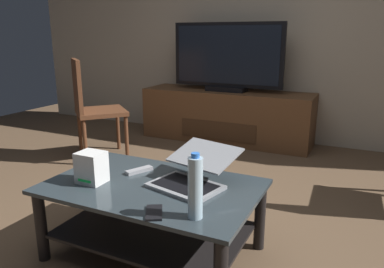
% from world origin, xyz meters
% --- Properties ---
extents(ground_plane, '(7.68, 7.68, 0.00)m').
position_xyz_m(ground_plane, '(0.00, 0.00, 0.00)').
color(ground_plane, brown).
extents(back_wall, '(6.40, 0.12, 2.80)m').
position_xyz_m(back_wall, '(0.00, 2.40, 1.40)').
color(back_wall, '#B2A38C').
rests_on(back_wall, ground).
extents(coffee_table, '(1.10, 0.69, 0.40)m').
position_xyz_m(coffee_table, '(0.02, -0.21, 0.28)').
color(coffee_table, '#2D383D').
rests_on(coffee_table, ground).
extents(media_cabinet, '(1.87, 0.52, 0.56)m').
position_xyz_m(media_cabinet, '(-0.42, 2.08, 0.28)').
color(media_cabinet, brown).
rests_on(media_cabinet, ground).
extents(television, '(1.22, 0.20, 0.72)m').
position_xyz_m(television, '(-0.42, 2.05, 0.91)').
color(television, black).
rests_on(television, media_cabinet).
extents(side_chair, '(0.62, 0.62, 0.94)m').
position_xyz_m(side_chair, '(-1.35, 0.95, 0.52)').
color(side_chair, '#59331E').
rests_on(side_chair, ground).
extents(laptop, '(0.43, 0.48, 0.18)m').
position_xyz_m(laptop, '(0.21, -0.11, 0.46)').
color(laptop, gray).
rests_on(laptop, coffee_table).
extents(router_box, '(0.14, 0.12, 0.16)m').
position_xyz_m(router_box, '(-0.29, -0.31, 0.48)').
color(router_box, white).
rests_on(router_box, coffee_table).
extents(water_bottle_near, '(0.06, 0.06, 0.29)m').
position_xyz_m(water_bottle_near, '(0.37, -0.43, 0.54)').
color(water_bottle_near, silver).
rests_on(water_bottle_near, coffee_table).
extents(cell_phone, '(0.13, 0.16, 0.01)m').
position_xyz_m(cell_phone, '(0.19, -0.48, 0.41)').
color(cell_phone, black).
rests_on(cell_phone, coffee_table).
extents(tv_remote, '(0.11, 0.16, 0.02)m').
position_xyz_m(tv_remote, '(-0.15, -0.08, 0.41)').
color(tv_remote, '#99999E').
rests_on(tv_remote, coffee_table).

